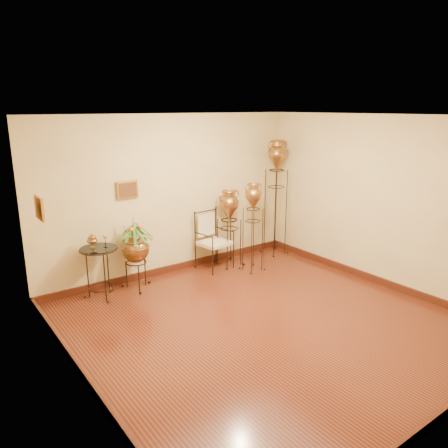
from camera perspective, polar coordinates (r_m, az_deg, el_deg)
ground at (r=6.26m, az=5.31°, el=-12.69°), size 5.00×5.00×0.00m
room_shell at (r=5.66m, az=5.64°, el=3.02°), size 5.02×5.02×2.81m
amphora_tall at (r=8.75m, az=6.79°, el=3.59°), size 0.53×0.53×2.31m
amphora_mid at (r=7.86m, az=3.79°, el=-0.33°), size 0.45×0.45×1.63m
amphora_short at (r=8.13m, az=0.67°, el=-0.47°), size 0.48×0.48×1.46m
planter_urn at (r=7.20m, az=-11.50°, el=-2.85°), size 0.70×0.70×1.30m
armchair at (r=7.99m, az=-1.26°, el=-2.18°), size 0.66×0.63×1.07m
side_table at (r=7.08m, az=-15.89°, el=-6.02°), size 0.73×0.73×1.03m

